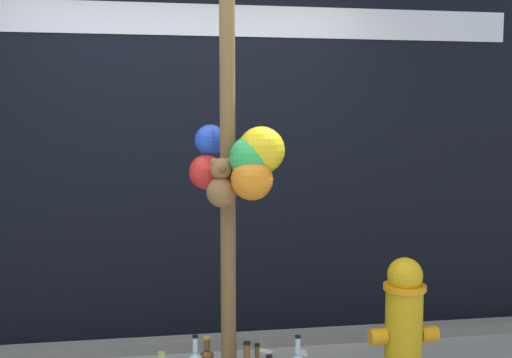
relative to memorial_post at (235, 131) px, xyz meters
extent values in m
cube|color=black|center=(-0.21, 1.26, 0.38)|extent=(10.00, 0.20, 3.84)
cube|color=silver|center=(-0.12, 1.15, 0.76)|extent=(4.67, 0.01, 0.22)
cube|color=slate|center=(-0.21, 0.87, -1.50)|extent=(8.00, 0.12, 0.08)
cylinder|color=brown|center=(-0.04, 0.05, -0.19)|extent=(0.08, 0.08, 2.69)
sphere|color=orange|center=(0.07, -0.15, -0.24)|extent=(0.22, 0.22, 0.22)
sphere|color=yellow|center=(0.12, -0.10, -0.10)|extent=(0.25, 0.25, 0.25)
sphere|color=green|center=(0.07, -0.10, -0.14)|extent=(0.23, 0.23, 0.23)
sphere|color=blue|center=(-0.11, 0.24, -0.06)|extent=(0.18, 0.18, 0.18)
sphere|color=red|center=(-0.14, 0.21, -0.24)|extent=(0.20, 0.20, 0.20)
sphere|color=brown|center=(-0.08, -0.08, -0.32)|extent=(0.16, 0.16, 0.16)
sphere|color=brown|center=(-0.08, -0.08, -0.19)|extent=(0.11, 0.11, 0.11)
sphere|color=brown|center=(-0.12, -0.08, -0.16)|extent=(0.05, 0.05, 0.05)
sphere|color=brown|center=(-0.05, -0.08, -0.16)|extent=(0.05, 0.05, 0.05)
sphere|color=brown|center=(-0.08, -0.12, -0.19)|extent=(0.04, 0.04, 0.04)
cylinder|color=gold|center=(1.00, 0.06, -1.23)|extent=(0.22, 0.22, 0.61)
cylinder|color=orange|center=(1.00, 0.06, -0.91)|extent=(0.25, 0.25, 0.03)
sphere|color=gold|center=(1.00, 0.06, -0.84)|extent=(0.21, 0.21, 0.21)
cylinder|color=orange|center=(0.84, 0.06, -1.20)|extent=(0.10, 0.10, 0.10)
cylinder|color=orange|center=(1.15, 0.06, -1.20)|extent=(0.10, 0.10, 0.10)
cylinder|color=brown|center=(0.13, 0.07, -1.25)|extent=(0.03, 0.03, 0.06)
cylinder|color=black|center=(0.13, 0.07, -1.21)|extent=(0.03, 0.03, 0.01)
cylinder|color=black|center=(0.17, -0.07, -1.23)|extent=(0.04, 0.04, 0.01)
cylinder|color=gold|center=(-0.41, -0.04, -1.18)|extent=(0.04, 0.04, 0.01)
cylinder|color=brown|center=(0.05, -0.07, -1.20)|extent=(0.04, 0.04, 0.09)
cylinder|color=black|center=(0.05, -0.07, -1.14)|extent=(0.04, 0.04, 0.01)
cone|color=brown|center=(0.01, 0.16, -1.32)|extent=(0.07, 0.07, 0.03)
cylinder|color=brown|center=(0.01, 0.16, -1.28)|extent=(0.03, 0.03, 0.06)
cylinder|color=black|center=(0.01, 0.16, -1.24)|extent=(0.03, 0.03, 0.01)
cone|color=#B2DBEA|center=(-0.22, 0.07, -1.24)|extent=(0.08, 0.08, 0.03)
cylinder|color=#B2DBEA|center=(-0.22, 0.07, -1.19)|extent=(0.03, 0.03, 0.08)
cylinder|color=black|center=(-0.22, 0.07, -1.14)|extent=(0.03, 0.03, 0.01)
cone|color=brown|center=(-0.15, 0.13, -1.26)|extent=(0.08, 0.08, 0.03)
cylinder|color=brown|center=(-0.15, 0.13, -1.21)|extent=(0.04, 0.04, 0.06)
cylinder|color=gold|center=(-0.15, 0.13, -1.18)|extent=(0.04, 0.04, 0.01)
cone|color=#B2DBEA|center=(0.34, -0.04, -1.25)|extent=(0.08, 0.08, 0.03)
cylinder|color=#B2DBEA|center=(0.34, -0.04, -1.19)|extent=(0.03, 0.03, 0.09)
cylinder|color=black|center=(0.34, -0.04, -1.14)|extent=(0.03, 0.03, 0.01)
cube|color=silver|center=(0.53, 0.69, -1.53)|extent=(0.09, 0.12, 0.01)
cube|color=silver|center=(0.29, 0.76, -1.53)|extent=(0.11, 0.12, 0.01)
camera|label=1|loc=(-0.38, -3.14, 0.07)|focal=41.67mm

